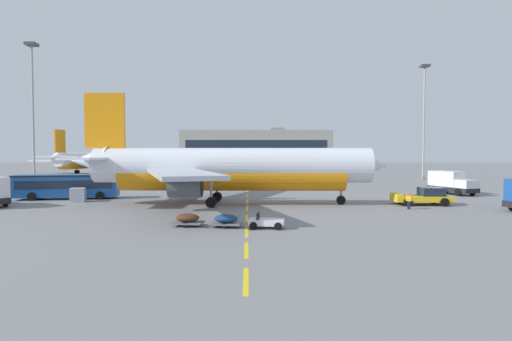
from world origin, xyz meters
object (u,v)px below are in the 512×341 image
airliner_foreground (227,168)px  apron_light_mast_near (33,97)px  apron_shuttle_bus (67,185)px  pushback_tug (423,197)px  catering_truck (451,182)px  uld_cargo_container (78,195)px  airliner_mid_left (88,160)px  baggage_train (226,220)px  ground_crew_worker (409,200)px  apron_light_mast_far (424,108)px

airliner_foreground → apron_light_mast_near: apron_light_mast_near is taller
apron_shuttle_bus → apron_light_mast_near: apron_light_mast_near is taller
pushback_tug → apron_light_mast_near: 64.69m
catering_truck → airliner_foreground: bearing=-160.1°
airliner_foreground → apron_light_mast_near: bearing=142.1°
airliner_foreground → apron_shuttle_bus: size_ratio=2.83×
pushback_tug → uld_cargo_container: bearing=174.7°
pushback_tug → uld_cargo_container: pushback_tug is taller
apron_shuttle_bus → airliner_mid_left: bearing=109.3°
apron_shuttle_bus → uld_cargo_container: apron_shuttle_bus is taller
uld_cargo_container → baggage_train: bearing=-43.0°
baggage_train → pushback_tug: bearing=32.5°
airliner_foreground → ground_crew_worker: bearing=-13.3°
ground_crew_worker → apron_light_mast_near: bearing=149.3°
catering_truck → apron_light_mast_far: size_ratio=0.30×
uld_cargo_container → airliner_mid_left: bearing=110.4°
catering_truck → apron_shuttle_bus: bearing=-174.1°
apron_shuttle_bus → uld_cargo_container: 4.01m
airliner_foreground → apron_shuttle_bus: 20.86m
airliner_foreground → apron_light_mast_far: (40.25, 43.01, 11.40)m
baggage_train → ground_crew_worker: (17.75, 9.68, 0.41)m
pushback_tug → airliner_mid_left: size_ratio=0.18×
apron_shuttle_bus → apron_light_mast_far: (60.18, 37.26, 13.60)m
apron_shuttle_bus → baggage_train: apron_shuttle_bus is taller
catering_truck → ground_crew_worker: catering_truck is taller
apron_light_mast_far → pushback_tug: bearing=-113.3°
pushback_tug → airliner_foreground: bearing=177.8°
apron_light_mast_near → apron_light_mast_far: 76.90m
pushback_tug → apron_light_mast_near: bearing=153.5°
pushback_tug → catering_truck: bearing=52.9°
airliner_mid_left → baggage_train: bearing=-63.1°
apron_shuttle_bus → apron_light_mast_near: (-15.10, 21.55, 13.63)m
uld_cargo_container → apron_light_mast_near: 33.53m
airliner_mid_left → apron_light_mast_far: (83.57, -29.56, 11.58)m
apron_shuttle_bus → uld_cargo_container: bearing=-49.8°
airliner_foreground → apron_light_mast_far: bearing=46.9°
airliner_mid_left → apron_light_mast_near: (8.29, -45.27, 11.60)m
airliner_foreground → pushback_tug: airliner_foreground is taller
ground_crew_worker → apron_shuttle_bus: bearing=165.2°
catering_truck → uld_cargo_container: 48.46m
baggage_train → apron_light_mast_near: bearing=130.8°
airliner_foreground → ground_crew_worker: 19.17m
airliner_mid_left → apron_light_mast_near: bearing=-79.6°
baggage_train → apron_light_mast_far: (39.59, 57.06, 14.83)m
apron_light_mast_far → apron_light_mast_near: bearing=-168.2°
airliner_mid_left → pushback_tug: bearing=-48.6°
airliner_foreground → ground_crew_worker: airliner_foreground is taller
airliner_mid_left → uld_cargo_container: 74.51m
airliner_mid_left → airliner_foreground: bearing=-59.2°
apron_light_mast_near → apron_light_mast_far: bearing=11.8°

